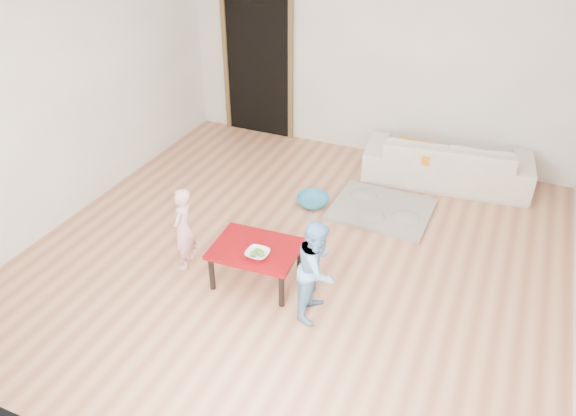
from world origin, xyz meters
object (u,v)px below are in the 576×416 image
Objects in this scene: red_table at (256,264)px; bowl at (258,254)px; child_pink at (183,229)px; basin at (313,201)px; sofa at (447,161)px; child_blue at (317,269)px.

bowl is (0.07, -0.11, 0.22)m from red_table.
basin is at bearing 144.35° from child_pink.
child_pink reaches higher than sofa.
bowl is 0.22× the size of child_blue.
basin is at bearing 35.72° from sofa.
sofa is 2.79m from child_blue.
red_table is 0.84× the size of child_blue.
red_table is at bearing 123.19° from bowl.
basin is (-0.66, 1.59, -0.40)m from child_blue.
basin is at bearing 90.55° from red_table.
sofa is at bearing 64.33° from red_table.
red_table is 0.71m from child_blue.
child_pink reaches higher than bowl.
bowl is 1.59m from basin.
bowl is at bearing -56.81° from red_table.
basin is (0.70, 1.49, -0.35)m from child_pink.
bowl reaches higher than red_table.
red_table is (-1.23, -2.57, -0.09)m from sofa.
child_pink is at bearing 175.72° from bowl.
bowl is 0.24× the size of child_pink.
child_blue is 1.77m from basin.
sofa reaches higher than bowl.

